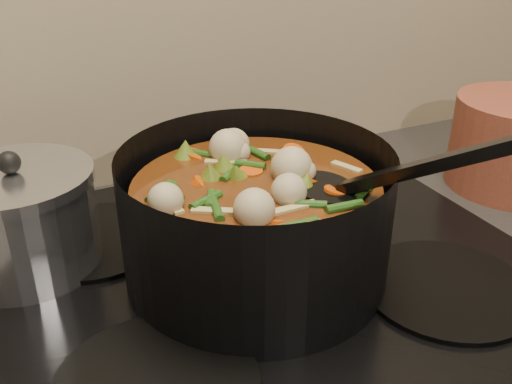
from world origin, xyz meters
name	(u,v)px	position (x,y,z in m)	size (l,w,h in m)	color
stovetop	(258,270)	(0.00, 1.93, 0.92)	(0.62, 0.54, 0.03)	black
stockpot	(257,219)	(-0.01, 1.92, 1.00)	(0.35, 0.38, 0.21)	black
saucepan	(21,219)	(-0.24, 2.04, 0.99)	(0.17, 0.17, 0.14)	silver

